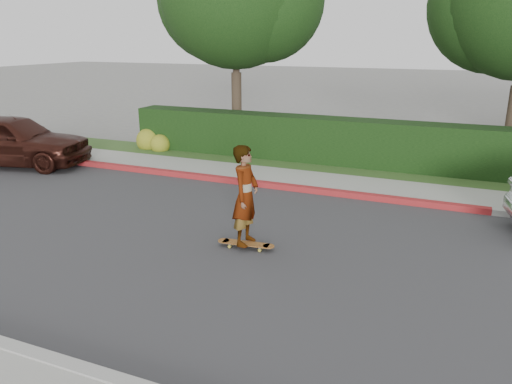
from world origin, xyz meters
TOP-DOWN VIEW (x-y plane):
  - ground at (0.00, 0.00)m, footprint 120.00×120.00m
  - road at (0.00, 0.00)m, footprint 60.00×8.00m
  - curb_far at (0.00, 4.10)m, footprint 60.00×0.20m
  - curb_red_section at (-5.00, 4.10)m, footprint 12.00×0.21m
  - sidewalk_far at (0.00, 5.00)m, footprint 60.00×1.60m
  - planting_strip at (0.00, 6.60)m, footprint 60.00×1.60m
  - hedge at (-3.00, 7.20)m, footprint 15.00×1.00m
  - flowering_shrub at (-10.01, 6.74)m, footprint 1.40×1.00m
  - skateboard at (-3.41, 0.15)m, footprint 1.15×0.34m
  - skateboarder at (-3.41, 0.15)m, footprint 0.47×0.70m
  - car_maroon at (-12.85, 3.24)m, footprint 5.13×3.08m

SIDE VIEW (x-z plane):
  - ground at x=0.00m, z-range 0.00..0.00m
  - road at x=0.00m, z-range 0.00..0.01m
  - planting_strip at x=0.00m, z-range 0.00..0.10m
  - sidewalk_far at x=0.00m, z-range 0.00..0.12m
  - curb_far at x=0.00m, z-range 0.00..0.15m
  - curb_red_section at x=-5.00m, z-range 0.00..0.15m
  - skateboard at x=-3.41m, z-range 0.05..0.15m
  - flowering_shrub at x=-10.01m, z-range -0.12..0.78m
  - hedge at x=-3.00m, z-range 0.00..1.50m
  - car_maroon at x=-12.85m, z-range 0.00..1.63m
  - skateboarder at x=-3.41m, z-range 0.12..2.03m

